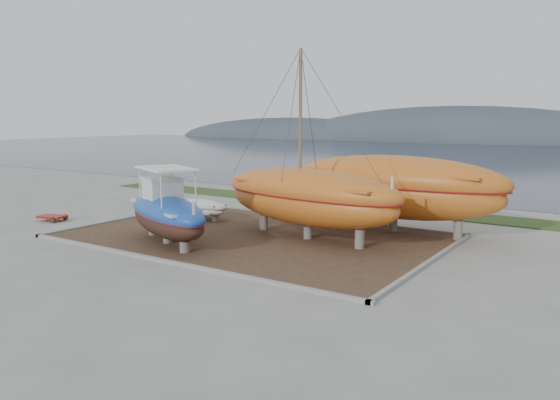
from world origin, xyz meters
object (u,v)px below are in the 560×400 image
Objects in this scene: orange_sailboat at (309,145)px; orange_bare_hull at (394,195)px; white_dinghy at (203,209)px; blue_caique at (167,206)px; red_trailer at (52,218)px.

orange_sailboat reaches higher than orange_bare_hull.
orange_sailboat is 5.62m from orange_bare_hull.
orange_bare_hull is (10.72, 2.92, 1.38)m from white_dinghy.
orange_sailboat is at bearing 66.55° from blue_caique.
orange_bare_hull is (7.96, 8.59, 0.14)m from blue_caique.
blue_caique is 6.42m from white_dinghy.
orange_bare_hull reaches higher than blue_caique.
orange_bare_hull is (2.84, 4.04, -2.68)m from orange_sailboat.
white_dinghy is at bearing -179.45° from orange_sailboat.
red_trailer is at bearing -153.30° from orange_bare_hull.
orange_bare_hull is at bearing 72.12° from blue_caique.
orange_bare_hull is at bearing 23.31° from white_dinghy.
red_trailer is at bearing -136.00° from white_dinghy.
blue_caique is 3.25× the size of red_trailer.
orange_bare_hull reaches higher than white_dinghy.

